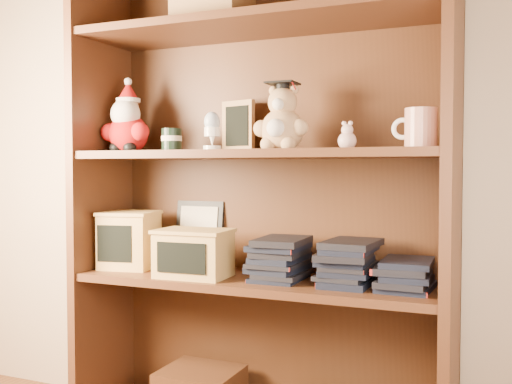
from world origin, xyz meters
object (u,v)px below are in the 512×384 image
teacher_mug (420,128)px  treats_box (129,239)px  bookcase (261,204)px  grad_teddy_bear (282,123)px

teacher_mug → treats_box: (-0.97, -0.00, -0.36)m
treats_box → teacher_mug: bearing=0.0°
bookcase → grad_teddy_bear: 0.27m
grad_teddy_bear → teacher_mug: bearing=0.9°
bookcase → teacher_mug: (0.50, -0.05, 0.23)m
grad_teddy_bear → teacher_mug: 0.41m
bookcase → treats_box: bearing=-173.8°
grad_teddy_bear → treats_box: 0.68m
treats_box → grad_teddy_bear: bearing=-0.6°
bookcase → teacher_mug: bearing=-5.8°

